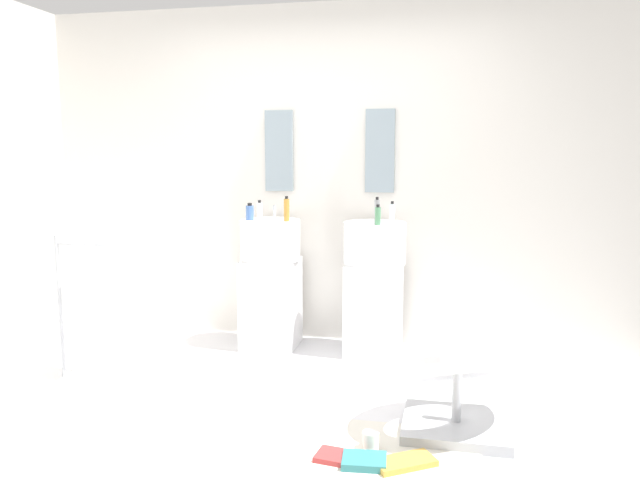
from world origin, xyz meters
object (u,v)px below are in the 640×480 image
object	(u,v)px
soap_bottle_grey	(377,212)
soap_bottle_blue	(250,212)
lounge_chair	(458,369)
magazine_teal	(364,461)
magazine_ochre	(405,462)
soap_bottle_white	(260,210)
pedestal_sink_left	(271,280)
towel_rack	(80,285)
magazine_red	(346,458)
pedestal_sink_right	(374,285)
coffee_mug	(371,441)
soap_bottle_green	(378,216)
soap_bottle_amber	(287,210)
soap_bottle_clear	(392,212)

from	to	relation	value
soap_bottle_grey	soap_bottle_blue	distance (m)	0.96
lounge_chair	magazine_teal	distance (m)	0.71
magazine_ochre	soap_bottle_white	xyz separation A→B (m)	(-1.25, 1.73, 1.02)
lounge_chair	magazine_ochre	bearing A→B (deg)	-118.76
pedestal_sink_left	soap_bottle_white	xyz separation A→B (m)	(-0.11, 0.08, 0.53)
soap_bottle_blue	soap_bottle_grey	bearing A→B (deg)	-4.07
towel_rack	magazine_teal	size ratio (longest dim) A/B	4.52
lounge_chair	magazine_ochre	size ratio (longest dim) A/B	3.49
lounge_chair	magazine_red	world-z (taller)	lounge_chair
pedestal_sink_right	soap_bottle_blue	world-z (taller)	soap_bottle_blue
pedestal_sink_left	coffee_mug	xyz separation A→B (m)	(0.97, -1.52, -0.46)
magazine_ochre	soap_bottle_green	xyz separation A→B (m)	(-0.32, 1.49, 1.02)
pedestal_sink_right	soap_bottle_grey	size ratio (longest dim) A/B	5.61
pedestal_sink_right	soap_bottle_green	bearing A→B (deg)	-75.88
towel_rack	magazine_teal	bearing A→B (deg)	-21.25
soap_bottle_grey	magazine_ochre	bearing A→B (deg)	-77.97
soap_bottle_white	soap_bottle_amber	distance (m)	0.29
magazine_ochre	soap_bottle_white	distance (m)	2.36
soap_bottle_grey	soap_bottle_green	size ratio (longest dim) A/B	1.34
magazine_red	soap_bottle_clear	distance (m)	2.02
magazine_red	coffee_mug	bearing A→B (deg)	63.31
soap_bottle_white	pedestal_sink_left	bearing A→B (deg)	-37.70
pedestal_sink_right	soap_bottle_grey	distance (m)	0.56
magazine_teal	soap_bottle_grey	world-z (taller)	soap_bottle_grey
magazine_ochre	soap_bottle_blue	size ratio (longest dim) A/B	2.29
magazine_teal	soap_bottle_amber	distance (m)	2.09
magazine_red	soap_bottle_amber	world-z (taller)	soap_bottle_amber
pedestal_sink_right	magazine_red	xyz separation A→B (m)	(0.08, -1.67, -0.49)
coffee_mug	soap_bottle_blue	world-z (taller)	soap_bottle_blue
towel_rack	soap_bottle_white	world-z (taller)	soap_bottle_white
soap_bottle_grey	soap_bottle_blue	world-z (taller)	soap_bottle_grey
magazine_teal	soap_bottle_green	world-z (taller)	soap_bottle_green
magazine_red	soap_bottle_white	distance (m)	2.25
lounge_chair	magazine_teal	world-z (taller)	lounge_chair
pedestal_sink_right	pedestal_sink_left	bearing A→B (deg)	180.00
magazine_teal	coffee_mug	bearing A→B (deg)	80.90
lounge_chair	coffee_mug	size ratio (longest dim) A/B	11.28
towel_rack	lounge_chair	bearing A→B (deg)	-7.00
pedestal_sink_left	magazine_red	world-z (taller)	pedestal_sink_left
soap_bottle_white	soap_bottle_clear	distance (m)	1.01
towel_rack	pedestal_sink_left	bearing A→B (deg)	42.08
pedestal_sink_right	soap_bottle_green	size ratio (longest dim) A/B	7.53
towel_rack	soap_bottle_white	distance (m)	1.41
soap_bottle_blue	soap_bottle_green	size ratio (longest dim) A/B	0.89
towel_rack	coffee_mug	bearing A→B (deg)	-16.98
pedestal_sink_right	magazine_red	bearing A→B (deg)	-87.33
magazine_red	magazine_teal	size ratio (longest dim) A/B	1.41
magazine_red	magazine_ochre	size ratio (longest dim) A/B	1.01
pedestal_sink_left	magazine_red	distance (m)	1.94
magazine_teal	soap_bottle_grey	xyz separation A→B (m)	(-0.14, 1.57, 1.04)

